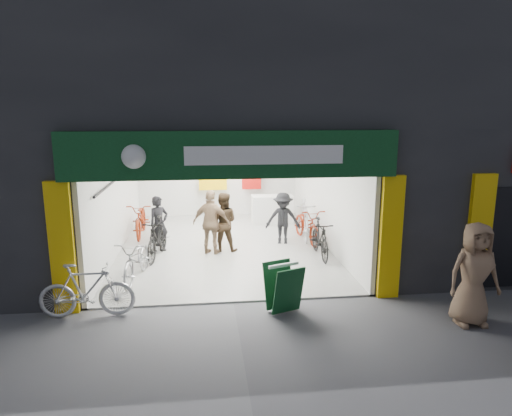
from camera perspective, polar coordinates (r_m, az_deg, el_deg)
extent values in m
plane|color=#56565B|center=(9.56, -2.81, -11.79)|extent=(60.00, 60.00, 0.00)
cube|color=#232326|center=(13.93, -0.25, 19.88)|extent=(16.00, 10.00, 4.50)
cube|color=#232326|center=(14.73, -26.27, 2.59)|extent=(5.00, 10.00, 3.50)
cube|color=#232326|center=(15.36, 18.68, 3.55)|extent=(6.00, 10.00, 3.50)
cube|color=#9E9E99|center=(13.30, -4.03, -4.74)|extent=(6.00, 8.00, 0.04)
cube|color=silver|center=(16.98, -4.80, 4.40)|extent=(6.00, 0.20, 3.20)
cube|color=silver|center=(13.13, -17.10, 1.63)|extent=(0.10, 8.00, 3.20)
cube|color=silver|center=(13.39, 8.59, 2.23)|extent=(0.10, 8.00, 3.20)
cube|color=white|center=(12.75, -4.25, 9.30)|extent=(6.00, 8.00, 0.10)
cube|color=black|center=(8.85, -3.08, 8.73)|extent=(6.00, 0.30, 0.30)
cube|color=#0C3515|center=(8.66, -2.96, 6.66)|extent=(6.40, 0.25, 0.90)
cube|color=white|center=(8.58, 1.13, 6.63)|extent=(3.00, 0.02, 0.35)
cube|color=yellow|center=(9.42, -23.07, -4.72)|extent=(0.45, 0.12, 2.60)
cube|color=yellow|center=(9.81, 16.47, -3.59)|extent=(0.45, 0.12, 2.60)
cube|color=yellow|center=(10.67, 26.21, -1.98)|extent=(0.50, 0.12, 2.20)
cylinder|color=black|center=(12.45, -17.13, 3.41)|extent=(0.06, 5.00, 0.06)
cube|color=silver|center=(15.77, 2.04, -0.23)|extent=(1.40, 0.60, 1.00)
cube|color=white|center=(9.96, -3.49, 8.12)|extent=(1.30, 0.35, 0.04)
cube|color=white|center=(11.75, -4.01, 8.72)|extent=(1.30, 0.35, 0.04)
cube|color=white|center=(13.55, -4.40, 9.17)|extent=(1.30, 0.35, 0.04)
cube|color=white|center=(15.34, -4.69, 9.51)|extent=(1.30, 0.35, 0.04)
imported|color=#A4A5A9|center=(10.92, -14.65, -6.24)|extent=(0.93, 2.00, 1.01)
imported|color=black|center=(12.35, -12.25, -3.75)|extent=(0.82, 1.90, 1.10)
imported|color=maroon|center=(14.69, -14.14, -1.35)|extent=(0.75, 2.07, 1.08)
imported|color=#AAA9AE|center=(13.65, -11.73, -2.43)|extent=(0.62, 1.70, 1.00)
imported|color=black|center=(12.28, 8.01, -3.83)|extent=(0.53, 1.75, 1.04)
imported|color=maroon|center=(13.71, 6.40, -2.08)|extent=(0.92, 2.07, 1.05)
imported|color=silver|center=(14.02, 6.08, -1.46)|extent=(0.83, 2.04, 1.19)
imported|color=#BBBCC0|center=(9.32, -20.40, -9.63)|extent=(1.79, 0.51, 1.07)
imported|color=black|center=(12.90, -12.04, -1.99)|extent=(0.68, 0.64, 1.57)
imported|color=#382819|center=(12.64, -4.15, -1.80)|extent=(0.92, 0.77, 1.67)
imported|color=black|center=(13.28, 3.38, -1.38)|extent=(1.10, 0.76, 1.55)
imported|color=#87694E|center=(12.35, -5.59, -1.88)|extent=(1.14, 0.79, 1.79)
imported|color=#8C6C51|center=(9.24, 25.60, -7.46)|extent=(0.97, 0.65, 1.93)
cube|color=#10401E|center=(8.85, 4.09, -10.30)|extent=(0.65, 0.42, 0.93)
cube|color=#10401E|center=(9.17, 2.80, -9.46)|extent=(0.65, 0.42, 0.93)
cube|color=white|center=(8.85, 3.47, -7.14)|extent=(0.62, 0.27, 0.06)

